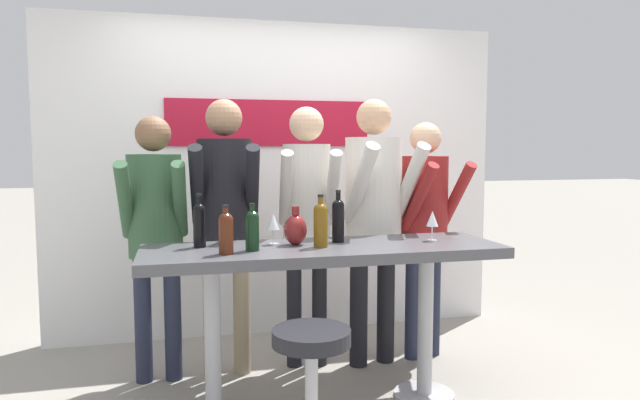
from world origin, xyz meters
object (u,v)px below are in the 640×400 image
(bar_stool, at_px, (311,378))
(person_center, at_px, (374,202))
(person_center_right, at_px, (425,212))
(person_far_left, at_px, (155,218))
(person_center_left, at_px, (307,205))
(tasting_table, at_px, (324,273))
(wine_bottle_1, at_px, (252,228))
(wine_bottle_2, at_px, (321,223))
(person_left, at_px, (225,205))
(wine_bottle_3, at_px, (338,218))
(wine_glass_1, at_px, (273,223))
(wine_glass_0, at_px, (432,220))
(wine_bottle_4, at_px, (199,223))
(decorative_vase, at_px, (296,229))
(wine_bottle_0, at_px, (226,231))

(bar_stool, relative_size, person_center, 0.37)
(person_center_right, bearing_deg, person_center, 174.63)
(bar_stool, xyz_separation_m, person_center_right, (1.10, 1.23, 0.59))
(person_far_left, height_order, person_center_left, person_center_left)
(tasting_table, relative_size, person_far_left, 1.19)
(wine_bottle_1, xyz_separation_m, wine_bottle_2, (0.38, 0.02, 0.02))
(person_left, bearing_deg, wine_bottle_3, -35.58)
(person_center_right, distance_m, wine_bottle_1, 1.45)
(wine_bottle_3, bearing_deg, person_center_right, 32.83)
(person_center_right, distance_m, wine_glass_1, 1.26)
(bar_stool, bearing_deg, wine_glass_1, 94.14)
(tasting_table, relative_size, wine_glass_0, 11.34)
(tasting_table, xyz_separation_m, wine_glass_0, (0.66, 0.02, 0.28))
(person_center_left, distance_m, person_center_right, 0.84)
(bar_stool, bearing_deg, person_far_left, 120.09)
(person_center_left, height_order, person_center_right, person_center_left)
(person_center_left, distance_m, wine_bottle_4, 0.89)
(wine_bottle_2, distance_m, wine_glass_1, 0.28)
(wine_glass_1, bearing_deg, wine_bottle_3, -0.22)
(person_left, bearing_deg, wine_bottle_4, -105.11)
(wine_bottle_3, relative_size, decorative_vase, 1.38)
(person_far_left, bearing_deg, person_center, 0.31)
(person_center, relative_size, wine_glass_0, 10.23)
(person_far_left, xyz_separation_m, wine_bottle_2, (0.90, -0.65, 0.03))
(person_center, height_order, wine_bottle_3, person_center)
(wine_bottle_4, bearing_deg, person_center_right, 17.33)
(wine_bottle_0, xyz_separation_m, decorative_vase, (0.40, 0.19, -0.03))
(bar_stool, height_order, wine_glass_0, wine_glass_0)
(wine_glass_0, bearing_deg, person_left, 152.34)
(wine_bottle_1, distance_m, wine_glass_0, 1.07)
(wine_bottle_0, distance_m, decorative_vase, 0.45)
(wine_bottle_0, bearing_deg, person_center_left, 51.97)
(tasting_table, bearing_deg, decorative_vase, 154.18)
(person_left, distance_m, wine_glass_0, 1.31)
(decorative_vase, bearing_deg, person_far_left, 145.10)
(person_far_left, distance_m, wine_bottle_4, 0.56)
(person_far_left, height_order, person_center, person_center)
(wine_bottle_2, relative_size, wine_glass_0, 1.66)
(tasting_table, xyz_separation_m, wine_bottle_4, (-0.68, 0.12, 0.29))
(person_left, xyz_separation_m, wine_bottle_4, (-0.18, -0.50, -0.05))
(person_left, relative_size, person_center, 0.99)
(bar_stool, distance_m, wine_bottle_1, 0.86)
(wine_bottle_4, bearing_deg, person_far_left, 117.15)
(wine_bottle_3, bearing_deg, wine_bottle_0, -160.72)
(wine_glass_0, xyz_separation_m, wine_glass_1, (-0.93, 0.09, 0.00))
(tasting_table, bearing_deg, wine_bottle_0, -167.62)
(person_center, bearing_deg, tasting_table, -139.48)
(person_left, relative_size, person_center_right, 1.08)
(wine_bottle_4, bearing_deg, person_center, 20.97)
(wine_bottle_3, height_order, wine_glass_0, wine_bottle_3)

